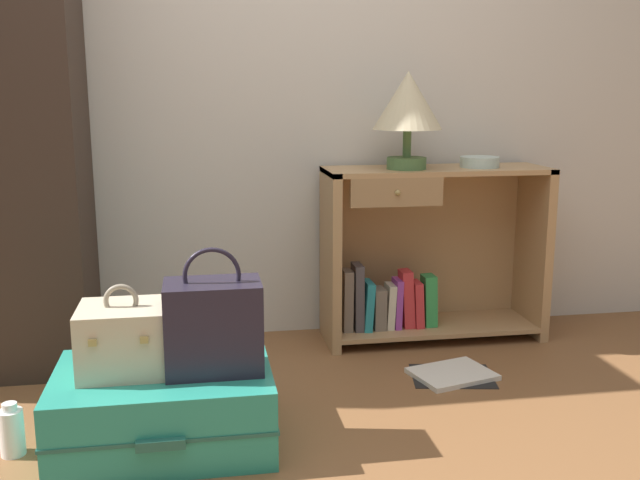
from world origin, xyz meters
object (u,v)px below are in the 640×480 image
at_px(bowl, 480,162).
at_px(train_case, 123,338).
at_px(table_lamp, 408,105).
at_px(handbag, 213,325).
at_px(bookshelf, 423,257).
at_px(open_book_on_floor, 452,374).
at_px(suitcase_large, 164,407).
at_px(bottle, 12,431).

distance_m(bowl, train_case, 1.74).
xyz_separation_m(table_lamp, bowl, (0.34, 0.02, -0.25)).
xyz_separation_m(train_case, handbag, (0.28, -0.04, 0.04)).
height_order(bookshelf, open_book_on_floor, bookshelf).
distance_m(suitcase_large, train_case, 0.26).
bearing_deg(bottle, handbag, -3.21).
bearing_deg(handbag, bowl, 35.71).
bearing_deg(bowl, open_book_on_floor, -119.65).
bearing_deg(bookshelf, suitcase_large, -142.50).
xyz_separation_m(table_lamp, handbag, (-0.85, -0.84, -0.65)).
height_order(bookshelf, suitcase_large, bookshelf).
bearing_deg(handbag, train_case, 171.32).
relative_size(bookshelf, bottle, 5.79).
relative_size(bowl, suitcase_large, 0.25).
bearing_deg(bottle, suitcase_large, -0.97).
distance_m(bowl, suitcase_large, 1.73).
distance_m(bottle, open_book_on_floor, 1.61).
bearing_deg(bottle, bookshelf, 28.26).
bearing_deg(handbag, suitcase_large, 170.46).
bearing_deg(train_case, bowl, 29.00).
xyz_separation_m(suitcase_large, open_book_on_floor, (1.10, 0.38, -0.12)).
height_order(bookshelf, train_case, bookshelf).
distance_m(train_case, handbag, 0.28).
bearing_deg(bookshelf, bowl, -7.34).
height_order(table_lamp, suitcase_large, table_lamp).
distance_m(handbag, bottle, 0.70).
xyz_separation_m(train_case, open_book_on_floor, (1.21, 0.36, -0.35)).
relative_size(bookshelf, train_case, 3.50).
xyz_separation_m(bowl, suitcase_large, (-1.35, -0.83, -0.68)).
xyz_separation_m(suitcase_large, bottle, (-0.46, 0.01, -0.05)).
relative_size(bowl, handbag, 0.43).
bearing_deg(suitcase_large, train_case, 172.53).
height_order(suitcase_large, bottle, suitcase_large).
height_order(bowl, handbag, bowl).
xyz_separation_m(bowl, handbag, (-1.19, -0.86, -0.40)).
distance_m(bookshelf, table_lamp, 0.68).
relative_size(train_case, bottle, 1.66).
bearing_deg(table_lamp, train_case, -144.83).
relative_size(table_lamp, train_case, 1.46).
distance_m(bookshelf, suitcase_large, 1.43).
height_order(bowl, bottle, bowl).
xyz_separation_m(bottle, open_book_on_floor, (1.56, 0.37, -0.07)).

